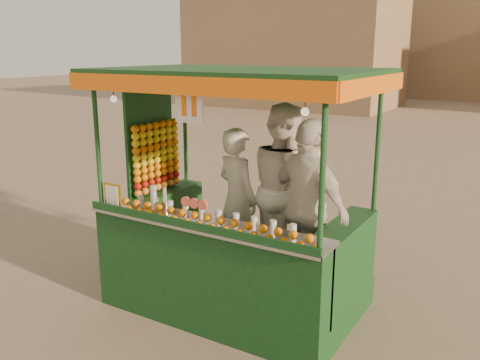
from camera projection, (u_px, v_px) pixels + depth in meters
The scene contains 7 objects.
ground at pixel (256, 313), 5.58m from camera, with size 90.00×90.00×0.00m, color #746253.
building_left at pixel (295, 46), 25.93m from camera, with size 10.00×6.00×6.00m, color #8C6A4F.
building_center at pixel (472, 38), 30.59m from camera, with size 14.00×7.00×7.00m, color #8C6A4F.
juice_cart at pixel (226, 235), 5.55m from camera, with size 2.89×1.87×2.62m.
vendor_left at pixel (237, 199), 5.86m from camera, with size 0.71×0.59×1.66m.
vendor_middle at pixel (285, 188), 5.77m from camera, with size 1.18×1.20×1.95m.
vendor_right at pixel (308, 207), 5.25m from camera, with size 1.17×0.84×1.84m.
Camera 1 is at (2.46, -4.41, 2.81)m, focal length 38.10 mm.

